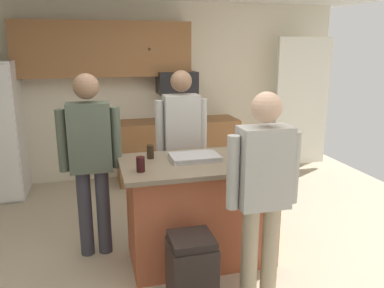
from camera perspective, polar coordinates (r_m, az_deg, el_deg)
name	(u,v)px	position (r m, az deg, el deg)	size (l,w,h in m)	color
floor	(173,271)	(3.68, -2.75, -18.19)	(7.04, 7.04, 0.00)	#B7A88E
back_wall	(133,92)	(5.91, -8.62, 7.60)	(6.40, 0.10, 2.60)	beige
french_door_window_panel	(302,102)	(6.39, 15.88, 5.90)	(0.90, 0.06, 2.00)	white
cabinet_run_upper	(104,49)	(5.65, -12.78, 13.46)	(2.40, 0.38, 0.75)	#936038
cabinet_run_lower	(178,149)	(5.86, -2.12, -0.78)	(1.80, 0.63, 0.90)	#936038
microwave_over_range	(177,83)	(5.70, -2.26, 9.02)	(0.56, 0.40, 0.32)	black
kitchen_island	(200,210)	(3.66, 1.21, -9.66)	(1.44, 0.84, 0.97)	#AD5638
person_guest_right	(90,153)	(3.69, -14.72, -1.36)	(0.57, 0.23, 1.74)	#383842
person_elder_center	(263,187)	(2.93, 10.39, -6.27)	(0.57, 0.22, 1.67)	tan
person_guest_by_door	(182,138)	(4.21, -1.55, 0.92)	(0.57, 0.23, 1.73)	#383842
mug_blue_stoneware	(241,149)	(3.73, 7.17, -0.73)	(0.12, 0.08, 0.10)	white
glass_stout_tall	(240,157)	(3.38, 7.05, -1.88)	(0.07, 0.07, 0.15)	black
tumbler_amber	(141,164)	(3.21, -7.57, -2.98)	(0.07, 0.07, 0.13)	black
glass_short_whisky	(150,152)	(3.58, -6.16, -1.13)	(0.07, 0.07, 0.13)	black
glass_dark_ale	(258,150)	(3.64, 9.69, -0.88)	(0.06, 0.06, 0.14)	black
serving_tray	(195,157)	(3.54, 0.37, -1.91)	(0.44, 0.30, 0.04)	#B7B7BC
trash_bin	(191,273)	(3.10, -0.07, -18.50)	(0.34, 0.34, 0.61)	black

